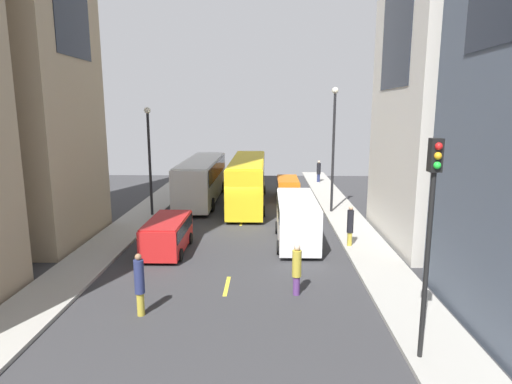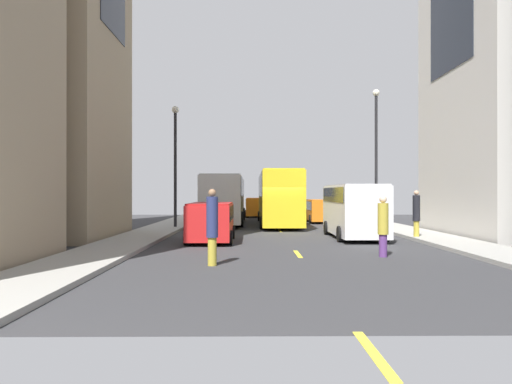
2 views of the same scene
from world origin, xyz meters
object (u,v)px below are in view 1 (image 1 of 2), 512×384
object	(u,v)px
streetcar_yellow	(248,177)
car_red_1	(167,233)
delivery_van_white	(297,216)
pedestrian_waiting_curb	(319,171)
car_orange_2	(288,186)
city_bus_white	(202,176)
pedestrian_crossing_mid	(297,268)
traffic_light_near_corner	(431,211)
pedestrian_walking_far	(140,283)
car_orange_0	(239,172)
pedestrian_crossing_near	(350,225)

from	to	relation	value
streetcar_yellow	car_red_1	bearing A→B (deg)	-107.61
car_red_1	delivery_van_white	bearing A→B (deg)	13.65
streetcar_yellow	pedestrian_waiting_curb	world-z (taller)	streetcar_yellow
streetcar_yellow	car_red_1	distance (m)	12.15
car_red_1	pedestrian_waiting_curb	bearing A→B (deg)	64.30
car_orange_2	streetcar_yellow	bearing A→B (deg)	-144.10
city_bus_white	streetcar_yellow	bearing A→B (deg)	-18.12
pedestrian_crossing_mid	traffic_light_near_corner	world-z (taller)	traffic_light_near_corner
car_red_1	pedestrian_walking_far	world-z (taller)	pedestrian_walking_far
car_orange_0	pedestrian_crossing_mid	bearing A→B (deg)	-81.41
car_orange_0	pedestrian_crossing_near	bearing A→B (deg)	-70.83
delivery_van_white	pedestrian_crossing_near	xyz separation A→B (m)	(2.76, -0.84, -0.22)
car_orange_0	car_red_1	xyz separation A→B (m)	(-2.26, -21.71, 0.00)
pedestrian_crossing_near	car_red_1	bearing A→B (deg)	53.51
pedestrian_crossing_mid	pedestrian_crossing_near	bearing A→B (deg)	114.27
pedestrian_waiting_curb	car_orange_0	bearing A→B (deg)	39.61
delivery_van_white	traffic_light_near_corner	distance (m)	12.02
streetcar_yellow	car_red_1	size ratio (longest dim) A/B	2.88
city_bus_white	pedestrian_waiting_curb	world-z (taller)	city_bus_white
pedestrian_waiting_curb	pedestrian_crossing_mid	world-z (taller)	pedestrian_waiting_curb
pedestrian_walking_far	streetcar_yellow	bearing A→B (deg)	-106.11
city_bus_white	pedestrian_crossing_mid	distance (m)	19.01
pedestrian_crossing_near	traffic_light_near_corner	world-z (taller)	traffic_light_near_corner
delivery_van_white	pedestrian_walking_far	distance (m)	10.61
delivery_van_white	traffic_light_near_corner	xyz separation A→B (m)	(2.84, -11.29, 3.02)
delivery_van_white	pedestrian_walking_far	xyz separation A→B (m)	(-6.15, -8.64, -0.29)
delivery_van_white	pedestrian_crossing_mid	bearing A→B (deg)	-93.89
pedestrian_waiting_curb	pedestrian_crossing_mid	size ratio (longest dim) A/B	1.01
car_orange_0	pedestrian_waiting_curb	size ratio (longest dim) A/B	2.04
car_orange_2	car_red_1	bearing A→B (deg)	-116.39
pedestrian_waiting_curb	pedestrian_crossing_mid	xyz separation A→B (m)	(-4.00, -26.54, -0.15)
pedestrian_walking_far	pedestrian_crossing_near	size ratio (longest dim) A/B	1.07
streetcar_yellow	pedestrian_walking_far	world-z (taller)	streetcar_yellow
car_orange_0	traffic_light_near_corner	xyz separation A→B (m)	(7.36, -31.35, 3.51)
pedestrian_walking_far	car_orange_2	bearing A→B (deg)	-113.49
pedestrian_crossing_near	city_bus_white	bearing A→B (deg)	-2.51
car_orange_0	pedestrian_waiting_curb	distance (m)	8.06
city_bus_white	delivery_van_white	size ratio (longest dim) A/B	1.98
car_red_1	pedestrian_crossing_mid	bearing A→B (deg)	-39.01
car_orange_0	traffic_light_near_corner	size ratio (longest dim) A/B	0.68
delivery_van_white	car_orange_0	xyz separation A→B (m)	(-4.51, 20.07, -0.49)
city_bus_white	streetcar_yellow	xyz separation A→B (m)	(3.76, -1.23, 0.12)
streetcar_yellow	pedestrian_walking_far	size ratio (longest dim) A/B	5.48
traffic_light_near_corner	streetcar_yellow	bearing A→B (deg)	105.71
delivery_van_white	pedestrian_crossing_near	world-z (taller)	delivery_van_white
city_bus_white	pedestrian_waiting_curb	bearing A→B (deg)	39.77
city_bus_white	delivery_van_white	world-z (taller)	city_bus_white
pedestrian_walking_far	pedestrian_crossing_mid	distance (m)	5.99
car_orange_2	pedestrian_crossing_mid	xyz separation A→B (m)	(-0.56, -18.98, 0.12)
traffic_light_near_corner	car_orange_2	bearing A→B (deg)	96.65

